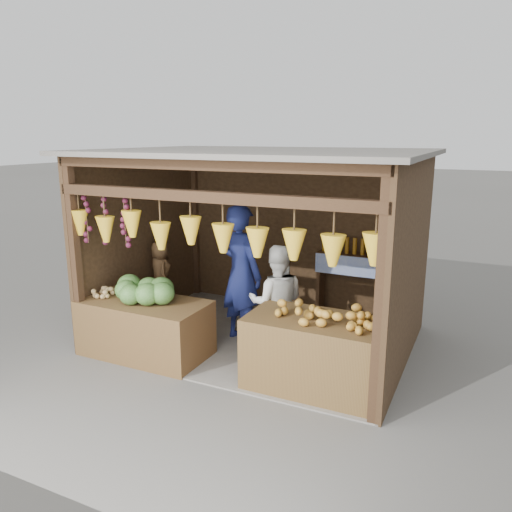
{
  "coord_description": "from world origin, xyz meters",
  "views": [
    {
      "loc": [
        2.8,
        -6.04,
        2.84
      ],
      "look_at": [
        -0.01,
        -0.1,
        1.25
      ],
      "focal_mm": 35.0,
      "sensor_mm": 36.0,
      "label": 1
    }
  ],
  "objects_px": {
    "woman_standing": "(277,303)",
    "man_standing": "(241,274)",
    "counter_right": "(318,354)",
    "vendor_seated": "(161,273)",
    "counter_left": "(145,328)"
  },
  "relations": [
    {
      "from": "counter_left",
      "to": "man_standing",
      "type": "bearing_deg",
      "value": 45.75
    },
    {
      "from": "counter_left",
      "to": "counter_right",
      "type": "relative_size",
      "value": 1.04
    },
    {
      "from": "counter_left",
      "to": "man_standing",
      "type": "distance_m",
      "value": 1.47
    },
    {
      "from": "counter_right",
      "to": "woman_standing",
      "type": "xyz_separation_m",
      "value": [
        -0.75,
        0.57,
        0.33
      ]
    },
    {
      "from": "counter_left",
      "to": "woman_standing",
      "type": "relative_size",
      "value": 1.11
    },
    {
      "from": "woman_standing",
      "to": "vendor_seated",
      "type": "distance_m",
      "value": 2.24
    },
    {
      "from": "counter_left",
      "to": "counter_right",
      "type": "distance_m",
      "value": 2.35
    },
    {
      "from": "counter_right",
      "to": "woman_standing",
      "type": "height_order",
      "value": "woman_standing"
    },
    {
      "from": "vendor_seated",
      "to": "woman_standing",
      "type": "bearing_deg",
      "value": -151.7
    },
    {
      "from": "counter_left",
      "to": "man_standing",
      "type": "xyz_separation_m",
      "value": [
        0.94,
        0.96,
        0.6
      ]
    },
    {
      "from": "woman_standing",
      "to": "man_standing",
      "type": "bearing_deg",
      "value": -46.57
    },
    {
      "from": "man_standing",
      "to": "counter_right",
      "type": "bearing_deg",
      "value": 168.92
    },
    {
      "from": "counter_right",
      "to": "counter_left",
      "type": "bearing_deg",
      "value": -177.93
    },
    {
      "from": "counter_left",
      "to": "woman_standing",
      "type": "height_order",
      "value": "woman_standing"
    },
    {
      "from": "counter_right",
      "to": "vendor_seated",
      "type": "height_order",
      "value": "vendor_seated"
    }
  ]
}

